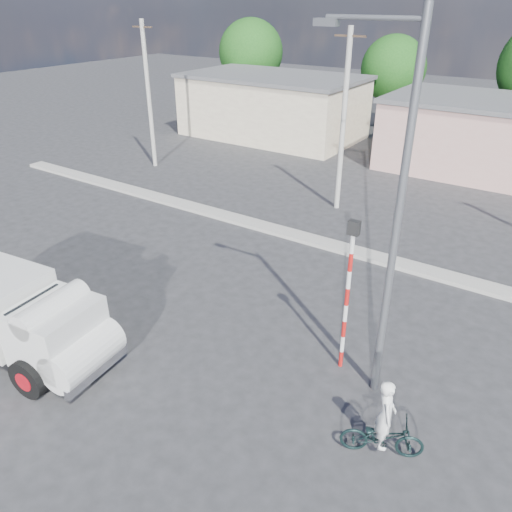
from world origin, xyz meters
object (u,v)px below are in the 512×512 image
Objects in this scene: bicycle at (382,437)px; cyclist at (384,424)px; streetlight at (392,210)px; truck at (14,315)px; traffic_pole at (348,285)px.

cyclist reaches higher than bicycle.
streetlight reaches higher than bicycle.
truck is 10.27m from streetlight.
traffic_pole is (-2.01, 2.20, 2.12)m from bicycle.
streetlight is at bearing 5.40° from bicycle.
cyclist is at bearing -60.54° from streetlight.
traffic_pole reaches higher than bicycle.
traffic_pole reaches higher than truck.
streetlight is (0.94, -0.30, 2.37)m from traffic_pole.
traffic_pole is (7.66, 4.59, 1.25)m from truck.
streetlight reaches higher than traffic_pole.
traffic_pole is at bearing 18.37° from cyclist.
traffic_pole is at bearing 162.27° from streetlight.
traffic_pole is at bearing 18.37° from bicycle.
streetlight is (-1.07, 1.90, 4.48)m from bicycle.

